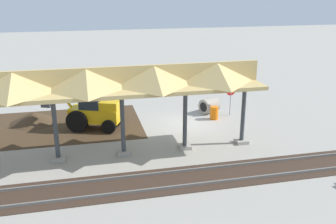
# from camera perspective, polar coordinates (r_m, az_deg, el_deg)

# --- Properties ---
(ground_plane) EXTENTS (120.00, 120.00, 0.00)m
(ground_plane) POSITION_cam_1_polar(r_m,az_deg,el_deg) (25.08, 3.19, -1.90)
(ground_plane) COLOR #9E998E
(dirt_work_zone) EXTENTS (10.05, 7.00, 0.01)m
(dirt_work_zone) POSITION_cam_1_polar(r_m,az_deg,el_deg) (25.80, -15.50, -1.97)
(dirt_work_zone) COLOR #42301E
(dirt_work_zone) RESTS_ON ground
(platform_canopy) EXTENTS (18.54, 3.20, 4.90)m
(platform_canopy) POSITION_cam_1_polar(r_m,az_deg,el_deg) (19.40, -12.31, 4.47)
(platform_canopy) COLOR #9E998E
(platform_canopy) RESTS_ON ground
(rail_tracks) EXTENTS (60.00, 2.58, 0.15)m
(rail_tracks) POSITION_cam_1_polar(r_m,az_deg,el_deg) (18.84, 9.35, -9.28)
(rail_tracks) COLOR slate
(rail_tracks) RESTS_ON ground
(stop_sign) EXTENTS (0.75, 0.17, 2.22)m
(stop_sign) POSITION_cam_1_polar(r_m,az_deg,el_deg) (26.77, 9.55, 2.78)
(stop_sign) COLOR gray
(stop_sign) RESTS_ON ground
(backhoe) EXTENTS (5.10, 3.00, 2.82)m
(backhoe) POSITION_cam_1_polar(r_m,az_deg,el_deg) (24.39, -11.39, 0.31)
(backhoe) COLOR #EAB214
(backhoe) RESTS_ON ground
(dirt_mound) EXTENTS (6.36, 6.36, 1.43)m
(dirt_mound) POSITION_cam_1_polar(r_m,az_deg,el_deg) (27.01, -19.71, -1.49)
(dirt_mound) COLOR #42301E
(dirt_mound) RESTS_ON ground
(concrete_pipe) EXTENTS (1.55, 1.49, 1.08)m
(concrete_pipe) POSITION_cam_1_polar(r_m,az_deg,el_deg) (27.42, 6.31, 0.99)
(concrete_pipe) COLOR #9E9384
(concrete_pipe) RESTS_ON ground
(traffic_barrel) EXTENTS (0.56, 0.56, 0.90)m
(traffic_barrel) POSITION_cam_1_polar(r_m,az_deg,el_deg) (26.12, 7.04, -0.13)
(traffic_barrel) COLOR orange
(traffic_barrel) RESTS_ON ground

